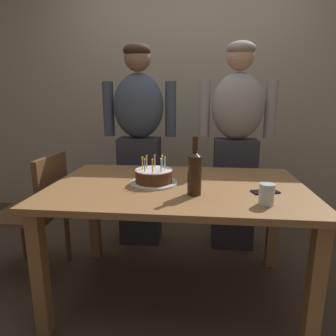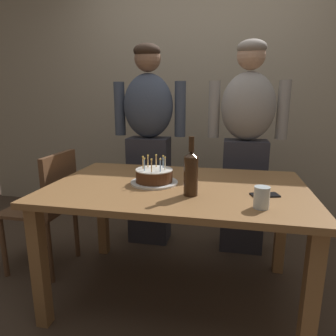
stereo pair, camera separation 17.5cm
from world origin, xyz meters
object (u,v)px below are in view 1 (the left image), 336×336
Objects in this scene: birthday_cake at (154,177)px; person_woman_cardigan at (236,145)px; water_glass_near at (267,194)px; dining_chair at (41,206)px; wine_bottle at (195,172)px; cell_phone at (265,192)px; person_man_bearded at (139,143)px.

person_woman_cardigan is (0.56, 0.73, 0.09)m from birthday_cake.
water_glass_near is 0.12× the size of dining_chair.
wine_bottle reaches higher than dining_chair.
birthday_cake is at bearing 153.73° from cell_phone.
water_glass_near is 0.06× the size of person_woman_cardigan.
birthday_cake is 0.87m from dining_chair.
person_woman_cardigan is at bearing -180.00° from person_man_bearded.
person_man_bearded is at bearing 0.00° from person_woman_cardigan.
person_man_bearded is 0.91m from dining_chair.
dining_chair is (-1.44, 0.24, -0.23)m from cell_phone.
person_woman_cardigan reaches higher than birthday_cake.
person_woman_cardigan is at bearing 91.67° from water_glass_near.
person_man_bearded is at bearing 119.07° from cell_phone.
cell_phone is 0.09× the size of person_man_bearded.
wine_bottle is at bearing 73.80° from dining_chair.
dining_chair is at bearing 163.80° from wine_bottle.
cell_phone is 1.48m from dining_chair.
wine_bottle is 2.17× the size of cell_phone.
birthday_cake is at bearing 80.68° from dining_chair.
dining_chair is at bearing 45.56° from person_man_bearded.
water_glass_near is at bearing 73.00° from dining_chair.
dining_chair is (-0.58, -0.59, -0.36)m from person_man_bearded.
wine_bottle is at bearing 173.41° from cell_phone.
birthday_cake is 0.17× the size of person_man_bearded.
water_glass_near is 0.72× the size of cell_phone.
wine_bottle is at bearing 160.60° from water_glass_near.
water_glass_near is 0.06× the size of person_man_bearded.
birthday_cake is 0.92m from person_woman_cardigan.
wine_bottle reaches higher than birthday_cake.
person_man_bearded is (-0.48, 0.90, 0.01)m from wine_bottle.
water_glass_near is at bearing -19.40° from wine_bottle.
water_glass_near is 0.20m from cell_phone.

